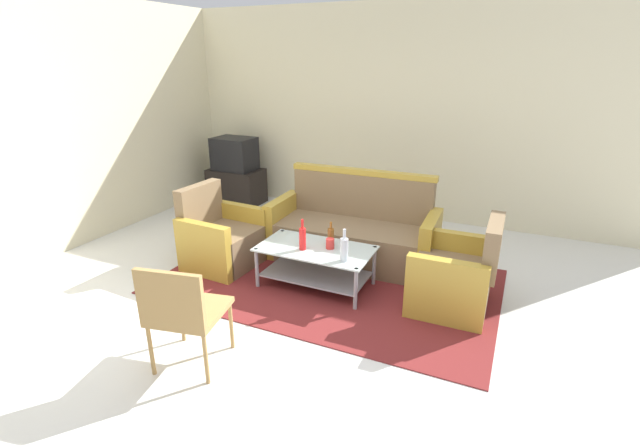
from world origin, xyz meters
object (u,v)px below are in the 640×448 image
(tv_stand, at_px, (237,186))
(wicker_chair, at_px, (182,309))
(couch, at_px, (353,233))
(coffee_table, at_px, (316,261))
(bottle_brown, at_px, (331,236))
(bottle_clear, at_px, (344,249))
(television, at_px, (235,154))
(armchair_right, at_px, (455,278))
(bottle_red, at_px, (303,238))
(cup, at_px, (330,243))
(armchair_left, at_px, (222,240))

(tv_stand, distance_m, wicker_chair, 4.00)
(couch, distance_m, coffee_table, 0.74)
(bottle_brown, bearing_deg, couch, 88.68)
(bottle_clear, height_order, television, television)
(armchair_right, xyz_separation_m, bottle_red, (-1.39, -0.26, 0.24))
(couch, relative_size, bottle_red, 5.97)
(couch, bearing_deg, wicker_chair, 77.83)
(wicker_chair, bearing_deg, bottle_clear, 52.63)
(bottle_red, bearing_deg, coffee_table, 42.23)
(bottle_brown, relative_size, cup, 2.30)
(cup, xyz_separation_m, television, (-2.40, 1.92, 0.30))
(bottle_red, bearing_deg, bottle_brown, 49.95)
(couch, relative_size, armchair_right, 2.14)
(armchair_left, height_order, bottle_brown, armchair_left)
(bottle_clear, xyz_separation_m, tv_stand, (-2.62, 2.12, -0.27))
(wicker_chair, bearing_deg, armchair_left, 106.51)
(armchair_right, height_order, coffee_table, armchair_right)
(armchair_left, relative_size, cup, 8.50)
(bottle_red, relative_size, wicker_chair, 0.36)
(armchair_right, bearing_deg, bottle_brown, 90.67)
(bottle_red, height_order, television, television)
(bottle_brown, height_order, bottle_clear, bottle_clear)
(television, bearing_deg, couch, 153.86)
(armchair_left, height_order, coffee_table, armchair_left)
(armchair_right, distance_m, television, 4.01)
(cup, xyz_separation_m, wicker_chair, (-0.44, -1.56, 0.03))
(tv_stand, bearing_deg, bottle_red, -43.39)
(bottle_red, xyz_separation_m, television, (-2.17, 2.05, 0.23))
(coffee_table, xyz_separation_m, cup, (0.13, 0.05, 0.19))
(armchair_right, xyz_separation_m, television, (-3.56, 1.80, 0.47))
(couch, height_order, coffee_table, couch)
(armchair_left, relative_size, coffee_table, 0.77)
(wicker_chair, bearing_deg, cup, 62.96)
(bottle_brown, relative_size, wicker_chair, 0.27)
(bottle_red, bearing_deg, armchair_right, 10.47)
(wicker_chair, bearing_deg, coffee_table, 67.17)
(coffee_table, relative_size, television, 1.80)
(coffee_table, xyz_separation_m, bottle_clear, (0.35, -0.16, 0.25))
(armchair_left, height_order, tv_stand, armchair_left)
(armchair_right, relative_size, tv_stand, 1.06)
(armchair_right, bearing_deg, bottle_red, 99.78)
(bottle_clear, xyz_separation_m, television, (-2.62, 2.13, 0.23))
(couch, xyz_separation_m, bottle_red, (-0.21, -0.82, 0.21))
(armchair_left, xyz_separation_m, armchair_right, (2.42, 0.14, 0.00))
(wicker_chair, bearing_deg, tv_stand, 108.01)
(cup, bearing_deg, armchair_right, 6.10)
(bottle_clear, bearing_deg, television, 140.94)
(armchair_left, distance_m, bottle_red, 1.07)
(coffee_table, height_order, wicker_chair, wicker_chair)
(couch, relative_size, bottle_clear, 5.97)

